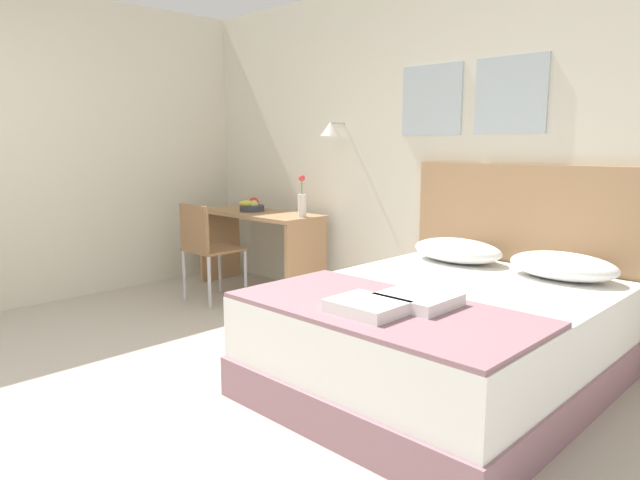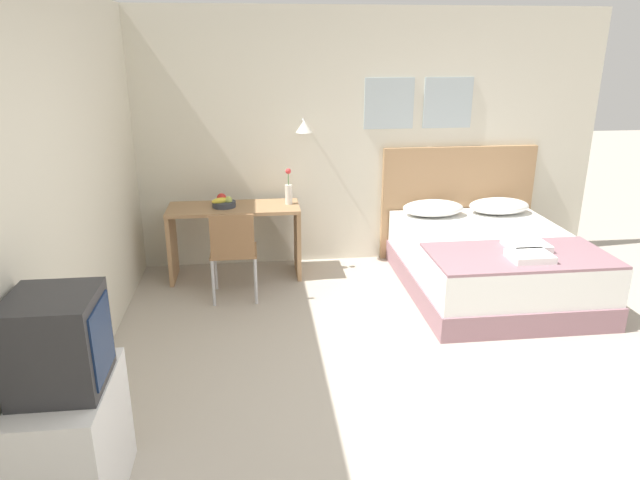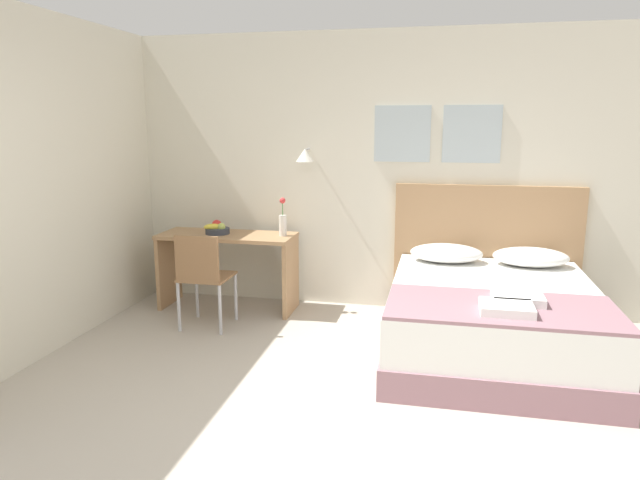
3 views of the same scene
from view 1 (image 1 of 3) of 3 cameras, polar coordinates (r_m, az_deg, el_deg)
name	(u,v)px [view 1 (image 1 of 3)]	position (r m, az deg, el deg)	size (l,w,h in m)	color
ground_plane	(24,429)	(3.26, -27.51, -16.44)	(24.00, 24.00, 0.00)	#B2A899
wall_back	(397,149)	(4.72, 7.69, 8.97)	(5.33, 0.31, 2.65)	beige
bed	(443,338)	(3.37, 12.19, -9.58)	(1.58, 1.95, 0.56)	gray
headboard	(525,255)	(4.15, 19.83, -1.46)	(1.70, 0.06, 1.24)	#A87F56
pillow_left	(457,250)	(4.07, 13.56, -1.02)	(0.65, 0.40, 0.16)	white
pillow_right	(563,266)	(3.76, 23.10, -2.40)	(0.65, 0.40, 0.16)	white
throw_blanket	(382,308)	(2.84, 6.23, -6.81)	(1.54, 0.78, 0.02)	gray
folded_towel_near_foot	(418,299)	(2.87, 9.81, -5.86)	(0.34, 0.33, 0.06)	white
folded_towel_mid_bed	(367,306)	(2.72, 4.76, -6.64)	(0.34, 0.28, 0.06)	white
desk	(259,235)	(5.40, -6.09, 0.53)	(1.31, 0.52, 0.75)	#A87F56
desk_chair	(205,244)	(5.04, -11.42, -0.38)	(0.42, 0.42, 0.87)	#8E6642
fruit_bowl	(252,206)	(5.44, -6.83, 3.38)	(0.24, 0.23, 0.13)	#333842
flower_vase	(302,202)	(4.96, -1.82, 3.87)	(0.07, 0.07, 0.37)	silver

